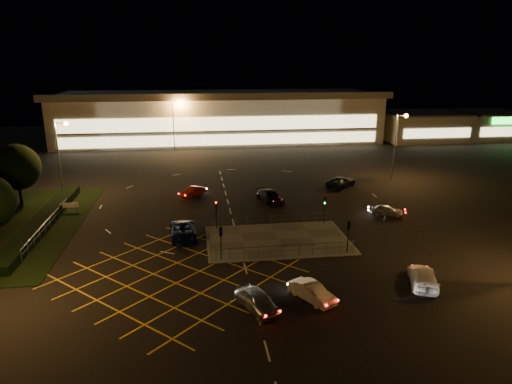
{
  "coord_description": "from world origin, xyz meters",
  "views": [
    {
      "loc": [
        -6.1,
        -44.59,
        17.7
      ],
      "look_at": [
        1.31,
        9.11,
        2.0
      ],
      "focal_mm": 32.0,
      "sensor_mm": 36.0,
      "label": 1
    }
  ],
  "objects": [
    {
      "name": "pedestrian_island",
      "position": [
        2.0,
        -2.0,
        0.06
      ],
      "size": [
        14.0,
        9.0,
        0.12
      ],
      "primitive_type": "cube",
      "color": "#4C4944",
      "rests_on": "ground"
    },
    {
      "name": "signal_ne",
      "position": [
        8.0,
        1.99,
        2.37
      ],
      "size": [
        0.28,
        0.3,
        3.15
      ],
      "color": "black",
      "rests_on": "pedestrian_island"
    },
    {
      "name": "car_circ_red",
      "position": [
        -6.47,
        15.25,
        0.62
      ],
      "size": [
        3.55,
        3.62,
        1.24
      ],
      "primitive_type": "imported",
      "rotation": [
        0.0,
        0.0,
        5.52
      ],
      "color": "#99200B",
      "rests_on": "ground"
    },
    {
      "name": "car_near_silver",
      "position": [
        -1.92,
        -14.93,
        0.74
      ],
      "size": [
        3.35,
        4.69,
        1.48
      ],
      "primitive_type": "imported",
      "rotation": [
        0.0,
        0.0,
        0.41
      ],
      "color": "#ACAFB3",
      "rests_on": "ground"
    },
    {
      "name": "car_approach_white",
      "position": [
        11.98,
        -13.08,
        0.74
      ],
      "size": [
        3.67,
        5.46,
        1.47
      ],
      "primitive_type": "imported",
      "rotation": [
        0.0,
        0.0,
        2.79
      ],
      "color": "silver",
      "rests_on": "ground"
    },
    {
      "name": "streetlight_nw",
      "position": [
        -23.56,
        18.0,
        6.56
      ],
      "size": [
        1.78,
        0.56,
        10.03
      ],
      "color": "slate",
      "rests_on": "ground"
    },
    {
      "name": "car_east_grey",
      "position": [
        14.81,
        16.94,
        0.75
      ],
      "size": [
        5.68,
        5.5,
        1.51
      ],
      "primitive_type": "imported",
      "rotation": [
        0.0,
        0.0,
        2.31
      ],
      "color": "black",
      "rests_on": "ground"
    },
    {
      "name": "car_far_dkgrey",
      "position": [
        3.41,
        11.12,
        0.75
      ],
      "size": [
        3.56,
        5.54,
        1.49
      ],
      "primitive_type": "imported",
      "rotation": [
        0.0,
        0.0,
        0.31
      ],
      "color": "black",
      "rests_on": "ground"
    },
    {
      "name": "streetlight_far_right",
      "position": [
        30.44,
        50.0,
        6.56
      ],
      "size": [
        1.78,
        0.56,
        10.03
      ],
      "color": "slate",
      "rests_on": "ground"
    },
    {
      "name": "streetlight_far_left",
      "position": [
        -9.56,
        48.0,
        6.56
      ],
      "size": [
        1.78,
        0.56,
        10.03
      ],
      "color": "slate",
      "rests_on": "ground"
    },
    {
      "name": "tree_c",
      "position": [
        -28.0,
        14.0,
        4.95
      ],
      "size": [
        5.76,
        5.76,
        7.84
      ],
      "color": "black",
      "rests_on": "ground"
    },
    {
      "name": "signal_se",
      "position": [
        8.0,
        -5.99,
        2.37
      ],
      "size": [
        0.28,
        0.3,
        3.15
      ],
      "rotation": [
        0.0,
        0.0,
        3.14
      ],
      "color": "black",
      "rests_on": "pedestrian_island"
    },
    {
      "name": "hedge",
      "position": [
        -23.0,
        6.0,
        0.5
      ],
      "size": [
        2.0,
        26.0,
        1.0
      ],
      "primitive_type": "cube",
      "color": "black",
      "rests_on": "ground"
    },
    {
      "name": "car_queue_white",
      "position": [
        2.43,
        -14.15,
        0.68
      ],
      "size": [
        3.25,
        4.27,
        1.35
      ],
      "primitive_type": "imported",
      "rotation": [
        0.0,
        0.0,
        0.51
      ],
      "color": "#BABABA",
      "rests_on": "ground"
    },
    {
      "name": "supermarket",
      "position": [
        0.0,
        61.95,
        5.31
      ],
      "size": [
        72.0,
        26.5,
        10.5
      ],
      "color": "beige",
      "rests_on": "ground"
    },
    {
      "name": "car_right_silver",
      "position": [
        16.25,
        4.04,
        0.63
      ],
      "size": [
        3.99,
        2.77,
        1.26
      ],
      "primitive_type": "imported",
      "rotation": [
        0.0,
        0.0,
        1.18
      ],
      "color": "silver",
      "rests_on": "ground"
    },
    {
      "name": "retail_unit_b",
      "position": [
        62.0,
        53.96,
        3.22
      ],
      "size": [
        14.8,
        14.8,
        6.35
      ],
      "color": "beige",
      "rests_on": "ground"
    },
    {
      "name": "streetlight_ne",
      "position": [
        24.44,
        20.0,
        6.56
      ],
      "size": [
        1.78,
        0.56,
        10.03
      ],
      "color": "slate",
      "rests_on": "ground"
    },
    {
      "name": "signal_sw",
      "position": [
        -4.0,
        -5.99,
        2.37
      ],
      "size": [
        0.28,
        0.3,
        3.15
      ],
      "rotation": [
        0.0,
        0.0,
        3.14
      ],
      "color": "black",
      "rests_on": "pedestrian_island"
    },
    {
      "name": "ground",
      "position": [
        0.0,
        0.0,
        0.0
      ],
      "size": [
        180.0,
        180.0,
        0.0
      ],
      "primitive_type": "plane",
      "color": "black",
      "rests_on": "ground"
    },
    {
      "name": "retail_unit_a",
      "position": [
        46.0,
        53.97,
        3.21
      ],
      "size": [
        18.8,
        14.8,
        6.35
      ],
      "color": "beige",
      "rests_on": "ground"
    },
    {
      "name": "car_left_blue",
      "position": [
        -7.51,
        -0.12,
        0.77
      ],
      "size": [
        2.93,
        5.7,
        1.54
      ],
      "primitive_type": "imported",
      "rotation": [
        0.0,
        0.0,
        0.07
      ],
      "color": "#0B1943",
      "rests_on": "ground"
    },
    {
      "name": "signal_nw",
      "position": [
        -4.0,
        1.99,
        2.37
      ],
      "size": [
        0.28,
        0.3,
        3.15
      ],
      "color": "black",
      "rests_on": "pedestrian_island"
    }
  ]
}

